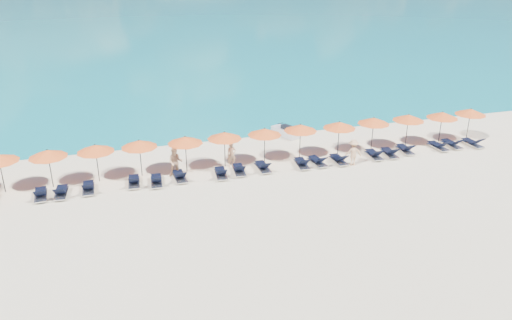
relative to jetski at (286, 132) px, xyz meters
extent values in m
plane|color=beige|center=(-4.16, -9.53, -0.33)|extent=(1400.00, 1400.00, 0.00)
cube|color=silver|center=(-0.01, 0.02, -0.05)|extent=(1.65, 2.41, 0.52)
cube|color=black|center=(0.06, -0.15, 0.33)|extent=(0.80, 1.05, 0.33)
cylinder|color=black|center=(-0.23, 0.54, 0.47)|extent=(0.50, 0.25, 0.06)
imported|color=tan|center=(-5.05, -4.26, 0.43)|extent=(0.58, 0.39, 1.53)
imported|color=tan|center=(-8.53, -4.76, 0.55)|extent=(0.93, 0.64, 1.76)
imported|color=tan|center=(2.16, -6.20, 0.50)|extent=(1.13, 0.63, 1.66)
cylinder|color=black|center=(-17.83, -4.23, 0.77)|extent=(0.05, 0.05, 2.20)
cylinder|color=black|center=(-15.36, -4.29, 0.77)|extent=(0.05, 0.05, 2.20)
cone|color=orange|center=(-15.36, -4.29, 1.69)|extent=(2.10, 2.10, 0.42)
sphere|color=black|center=(-15.36, -4.29, 1.91)|extent=(0.08, 0.08, 0.08)
cylinder|color=black|center=(-12.87, -4.22, 0.77)|extent=(0.05, 0.05, 2.20)
cone|color=orange|center=(-12.87, -4.22, 1.69)|extent=(2.10, 2.10, 0.42)
sphere|color=black|center=(-12.87, -4.22, 1.91)|extent=(0.08, 0.08, 0.08)
cylinder|color=black|center=(-10.46, -4.17, 0.77)|extent=(0.05, 0.05, 2.20)
cone|color=orange|center=(-10.46, -4.17, 1.69)|extent=(2.10, 2.10, 0.42)
sphere|color=black|center=(-10.46, -4.17, 1.91)|extent=(0.08, 0.08, 0.08)
cylinder|color=black|center=(-7.83, -4.30, 0.77)|extent=(0.05, 0.05, 2.20)
cone|color=orange|center=(-7.83, -4.30, 1.69)|extent=(2.10, 2.10, 0.42)
sphere|color=black|center=(-7.83, -4.30, 1.91)|extent=(0.08, 0.08, 0.08)
cylinder|color=black|center=(-5.44, -4.18, 0.77)|extent=(0.05, 0.05, 2.20)
cone|color=orange|center=(-5.44, -4.18, 1.69)|extent=(2.10, 2.10, 0.42)
sphere|color=black|center=(-5.44, -4.18, 1.91)|extent=(0.08, 0.08, 0.08)
cylinder|color=black|center=(-2.92, -4.23, 0.77)|extent=(0.05, 0.05, 2.20)
cone|color=orange|center=(-2.92, -4.23, 1.69)|extent=(2.10, 2.10, 0.42)
sphere|color=black|center=(-2.92, -4.23, 1.91)|extent=(0.08, 0.08, 0.08)
cylinder|color=black|center=(-0.53, -4.12, 0.77)|extent=(0.05, 0.05, 2.20)
cone|color=orange|center=(-0.53, -4.12, 1.69)|extent=(2.10, 2.10, 0.42)
sphere|color=black|center=(-0.53, -4.12, 1.91)|extent=(0.08, 0.08, 0.08)
cylinder|color=black|center=(2.04, -4.34, 0.77)|extent=(0.05, 0.05, 2.20)
cone|color=orange|center=(2.04, -4.34, 1.69)|extent=(2.10, 2.10, 0.42)
sphere|color=black|center=(2.04, -4.34, 1.91)|extent=(0.08, 0.08, 0.08)
cylinder|color=black|center=(4.57, -4.16, 0.77)|extent=(0.05, 0.05, 2.20)
cone|color=orange|center=(4.57, -4.16, 1.69)|extent=(2.10, 2.10, 0.42)
sphere|color=black|center=(4.57, -4.16, 1.91)|extent=(0.08, 0.08, 0.08)
cylinder|color=black|center=(7.12, -4.23, 0.77)|extent=(0.05, 0.05, 2.20)
cone|color=orange|center=(7.12, -4.23, 1.69)|extent=(2.10, 2.10, 0.42)
sphere|color=black|center=(7.12, -4.23, 1.91)|extent=(0.08, 0.08, 0.08)
cylinder|color=black|center=(9.64, -4.37, 0.77)|extent=(0.05, 0.05, 2.20)
cone|color=orange|center=(9.64, -4.37, 1.69)|extent=(2.10, 2.10, 0.42)
sphere|color=black|center=(9.64, -4.37, 1.91)|extent=(0.08, 0.08, 0.08)
cylinder|color=black|center=(11.99, -4.26, 0.77)|extent=(0.05, 0.05, 2.20)
cone|color=orange|center=(11.99, -4.26, 1.69)|extent=(2.10, 2.10, 0.42)
sphere|color=black|center=(11.99, -4.26, 1.91)|extent=(0.08, 0.08, 0.08)
cube|color=silver|center=(-15.89, -5.56, -0.19)|extent=(0.73, 1.74, 0.06)
cube|color=black|center=(-15.90, -5.31, -0.03)|extent=(0.62, 1.13, 0.04)
cube|color=black|center=(-15.85, -6.11, 0.22)|extent=(0.58, 0.57, 0.43)
cube|color=silver|center=(-14.86, -5.60, -0.19)|extent=(0.72, 1.73, 0.06)
cube|color=black|center=(-14.84, -5.35, -0.03)|extent=(0.62, 1.13, 0.04)
cube|color=black|center=(-14.89, -6.15, 0.22)|extent=(0.58, 0.57, 0.43)
cube|color=silver|center=(-13.45, -5.46, -0.19)|extent=(0.62, 1.70, 0.06)
cube|color=black|center=(-13.45, -5.21, -0.03)|extent=(0.55, 1.10, 0.04)
cube|color=black|center=(-13.45, -6.01, 0.22)|extent=(0.55, 0.54, 0.43)
cube|color=silver|center=(-10.99, -5.31, -0.19)|extent=(0.72, 1.73, 0.06)
cube|color=black|center=(-10.98, -5.06, -0.03)|extent=(0.62, 1.13, 0.04)
cube|color=black|center=(-11.03, -5.86, 0.22)|extent=(0.58, 0.57, 0.43)
cube|color=silver|center=(-9.77, -5.59, -0.19)|extent=(0.74, 1.74, 0.06)
cube|color=black|center=(-9.75, -5.34, -0.03)|extent=(0.63, 1.14, 0.04)
cube|color=black|center=(-9.81, -6.14, 0.22)|extent=(0.59, 0.57, 0.43)
cube|color=silver|center=(-8.41, -5.34, -0.19)|extent=(0.71, 1.73, 0.06)
cube|color=black|center=(-8.42, -5.09, -0.03)|extent=(0.61, 1.13, 0.04)
cube|color=black|center=(-8.38, -5.89, 0.22)|extent=(0.58, 0.56, 0.43)
cube|color=silver|center=(-6.03, -5.58, -0.19)|extent=(0.77, 1.75, 0.06)
cube|color=black|center=(-6.00, -5.33, -0.03)|extent=(0.65, 1.15, 0.04)
cube|color=black|center=(-6.08, -6.13, 0.22)|extent=(0.60, 0.58, 0.43)
cube|color=silver|center=(-4.88, -5.40, -0.19)|extent=(0.78, 1.75, 0.06)
cube|color=black|center=(-4.86, -5.15, -0.03)|extent=(0.65, 1.15, 0.04)
cube|color=black|center=(-4.93, -5.94, 0.22)|extent=(0.60, 0.59, 0.43)
cube|color=silver|center=(-3.39, -5.39, -0.19)|extent=(0.66, 1.71, 0.06)
cube|color=black|center=(-3.40, -5.14, -0.03)|extent=(0.58, 1.11, 0.04)
cube|color=black|center=(-3.38, -5.94, 0.22)|extent=(0.56, 0.55, 0.43)
cube|color=silver|center=(-0.94, -5.55, -0.19)|extent=(0.77, 1.75, 0.06)
cube|color=black|center=(-0.92, -5.30, -0.03)|extent=(0.65, 1.15, 0.04)
cube|color=black|center=(-0.99, -6.09, 0.22)|extent=(0.60, 0.59, 0.43)
cube|color=silver|center=(0.11, -5.52, -0.19)|extent=(0.79, 1.76, 0.06)
cube|color=black|center=(0.08, -5.27, -0.03)|extent=(0.66, 1.15, 0.04)
cube|color=black|center=(0.16, -6.07, 0.22)|extent=(0.60, 0.59, 0.43)
cube|color=silver|center=(1.49, -5.64, -0.19)|extent=(0.66, 1.71, 0.06)
cube|color=black|center=(1.48, -5.39, -0.03)|extent=(0.57, 1.11, 0.04)
cube|color=black|center=(1.50, -6.19, 0.22)|extent=(0.56, 0.55, 0.43)
cube|color=silver|center=(4.03, -5.51, -0.19)|extent=(0.73, 1.74, 0.06)
cube|color=black|center=(4.04, -5.26, -0.03)|extent=(0.62, 1.13, 0.04)
cube|color=black|center=(3.99, -6.06, 0.22)|extent=(0.59, 0.57, 0.43)
cube|color=silver|center=(5.14, -5.54, -0.19)|extent=(0.79, 1.75, 0.06)
cube|color=black|center=(5.16, -5.29, -0.03)|extent=(0.66, 1.15, 0.04)
cube|color=black|center=(5.08, -6.09, 0.22)|extent=(0.60, 0.59, 0.43)
cube|color=silver|center=(6.44, -5.26, -0.19)|extent=(0.76, 1.75, 0.06)
cube|color=black|center=(6.46, -5.01, -0.03)|extent=(0.64, 1.14, 0.04)
cube|color=black|center=(6.40, -5.81, 0.22)|extent=(0.59, 0.58, 0.43)
cube|color=silver|center=(8.91, -5.36, -0.19)|extent=(0.73, 1.74, 0.06)
cube|color=black|center=(8.90, -5.11, -0.03)|extent=(0.62, 1.13, 0.04)
cube|color=black|center=(8.95, -5.91, 0.22)|extent=(0.58, 0.57, 0.43)
cube|color=silver|center=(10.02, -5.28, -0.19)|extent=(0.71, 1.73, 0.06)
cube|color=black|center=(10.01, -5.03, -0.03)|extent=(0.61, 1.13, 0.04)
cube|color=black|center=(10.05, -5.83, 0.22)|extent=(0.58, 0.56, 0.43)
cube|color=silver|center=(11.50, -5.51, -0.19)|extent=(0.73, 1.74, 0.06)
cube|color=black|center=(11.48, -5.26, -0.03)|extent=(0.62, 1.13, 0.04)
cube|color=black|center=(11.53, -6.06, 0.22)|extent=(0.58, 0.57, 0.43)
camera|label=1|loc=(-11.65, -31.75, 11.73)|focal=35.00mm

